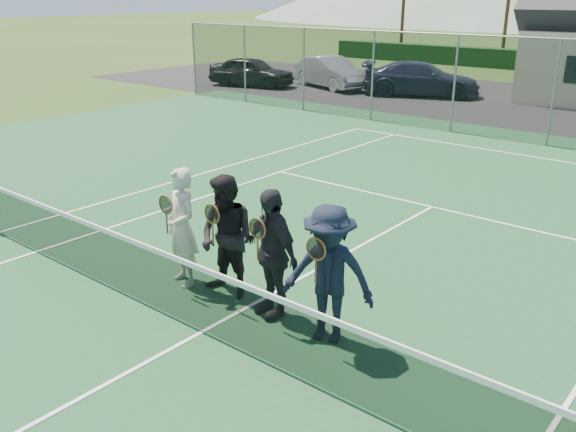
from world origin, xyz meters
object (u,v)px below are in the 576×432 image
object	(u,v)px
player_a	(182,227)
player_d	(329,274)
player_c	(271,253)
car_c	(421,79)
player_b	(227,237)
tennis_net	(202,296)
car_a	(252,72)
car_b	(331,73)

from	to	relation	value
player_a	player_d	distance (m)	2.62
player_c	car_c	bearing A→B (deg)	112.39
player_b	player_c	xyz separation A→B (m)	(0.84, -0.01, 0.00)
car_c	player_a	distance (m)	19.61
tennis_net	player_b	size ratio (longest dim) A/B	6.49
car_a	car_b	distance (m)	3.76
car_a	player_d	size ratio (longest dim) A/B	2.26
player_a	car_c	bearing A→B (deg)	107.82
player_a	player_c	distance (m)	1.64
car_b	player_b	world-z (taller)	player_b
tennis_net	player_c	xyz separation A→B (m)	(0.36, 0.95, 0.38)
player_c	player_a	bearing A→B (deg)	-175.15
car_a	player_c	world-z (taller)	player_c
car_c	tennis_net	bearing A→B (deg)	177.63
car_a	player_b	xyz separation A→B (m)	(14.36, -15.97, 0.23)
player_a	player_c	bearing A→B (deg)	4.85
car_a	car_b	world-z (taller)	car_b
car_b	player_c	distance (m)	21.59
car_c	tennis_net	distance (m)	20.80
car_b	player_c	world-z (taller)	player_c
car_a	player_d	bearing A→B (deg)	-150.19
car_a	tennis_net	xyz separation A→B (m)	(14.84, -16.93, -0.15)
player_b	player_c	world-z (taller)	same
car_a	player_c	xyz separation A→B (m)	(15.20, -15.98, 0.23)
car_b	car_c	size ratio (longest dim) A/B	0.87
player_a	player_c	world-z (taller)	same
player_d	player_b	bearing A→B (deg)	178.02
player_a	player_b	xyz separation A→B (m)	(0.79, 0.15, -0.00)
player_a	car_b	bearing A→B (deg)	119.81
car_b	player_d	distance (m)	22.19
tennis_net	player_d	xyz separation A→B (m)	(1.34, 0.90, 0.38)
car_b	car_a	bearing A→B (deg)	140.62
car_a	tennis_net	world-z (taller)	car_a
car_c	player_d	bearing A→B (deg)	-177.98
car_b	player_d	world-z (taller)	player_d
car_b	player_b	distance (m)	21.12
car_c	player_a	xyz separation A→B (m)	(6.00, -18.67, 0.21)
car_a	car_b	xyz separation A→B (m)	(3.21, 1.96, 0.02)
car_b	tennis_net	distance (m)	22.19
car_c	player_a	size ratio (longest dim) A/B	2.74
tennis_net	player_a	size ratio (longest dim) A/B	6.49
tennis_net	car_c	bearing A→B (deg)	110.48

